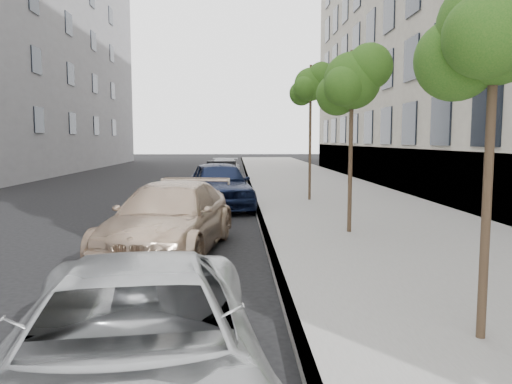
{
  "coord_description": "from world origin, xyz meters",
  "views": [
    {
      "loc": [
        0.46,
        -3.78,
        2.34
      ],
      "look_at": [
        0.79,
        4.28,
        1.5
      ],
      "focal_mm": 35.0,
      "sensor_mm": 36.0,
      "label": 1
    }
  ],
  "objects": [
    {
      "name": "sidewalk",
      "position": [
        4.3,
        24.0,
        0.07
      ],
      "size": [
        6.4,
        72.0,
        0.14
      ],
      "primitive_type": "cube",
      "color": "gray",
      "rests_on": "ground"
    },
    {
      "name": "curb",
      "position": [
        1.18,
        24.0,
        0.07
      ],
      "size": [
        0.15,
        72.0,
        0.14
      ],
      "primitive_type": "cube",
      "color": "#9E9B93",
      "rests_on": "ground"
    },
    {
      "name": "tree_near",
      "position": [
        3.23,
        1.5,
        3.52
      ],
      "size": [
        1.59,
        1.39,
        4.17
      ],
      "color": "#38281C",
      "rests_on": "sidewalk"
    },
    {
      "name": "tree_mid",
      "position": [
        3.23,
        8.0,
        3.73
      ],
      "size": [
        1.69,
        1.49,
        4.42
      ],
      "color": "#38281C",
      "rests_on": "sidewalk"
    },
    {
      "name": "tree_far",
      "position": [
        3.23,
        14.5,
        4.34
      ],
      "size": [
        1.58,
        1.38,
        4.99
      ],
      "color": "#38281C",
      "rests_on": "sidewalk"
    },
    {
      "name": "minivan",
      "position": [
        -0.38,
        0.17,
        0.65
      ],
      "size": [
        2.68,
        4.87,
        1.29
      ],
      "primitive_type": "imported",
      "rotation": [
        0.0,
        0.0,
        0.12
      ],
      "color": "#ADB0B1",
      "rests_on": "ground"
    },
    {
      "name": "suv",
      "position": [
        -0.91,
        6.47,
        0.72
      ],
      "size": [
        2.78,
        5.25,
        1.45
      ],
      "primitive_type": "imported",
      "rotation": [
        0.0,
        0.0,
        -0.16
      ],
      "color": "tan",
      "rests_on": "ground"
    },
    {
      "name": "sedan_blue",
      "position": [
        -0.1,
        13.36,
        0.82
      ],
      "size": [
        2.7,
        5.05,
        1.63
      ],
      "primitive_type": "imported",
      "rotation": [
        0.0,
        0.0,
        0.17
      ],
      "color": "#0F1834",
      "rests_on": "ground"
    },
    {
      "name": "sedan_black",
      "position": [
        -0.22,
        20.21,
        0.66
      ],
      "size": [
        1.46,
        4.03,
        1.32
      ],
      "primitive_type": "imported",
      "rotation": [
        0.0,
        0.0,
        -0.02
      ],
      "color": "black",
      "rests_on": "ground"
    },
    {
      "name": "sedan_rear",
      "position": [
        -0.19,
        25.05,
        0.65
      ],
      "size": [
        1.88,
        4.48,
        1.29
      ],
      "primitive_type": "imported",
      "rotation": [
        0.0,
        0.0,
        -0.01
      ],
      "color": "#ADB0B6",
      "rests_on": "ground"
    }
  ]
}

